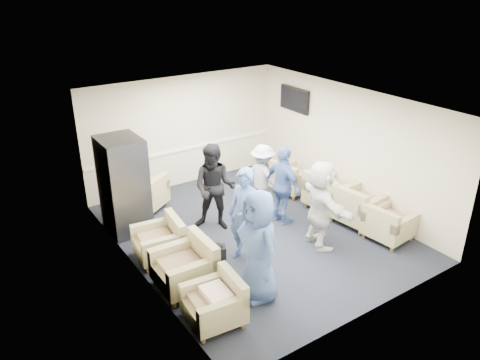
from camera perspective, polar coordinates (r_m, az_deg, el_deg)
floor at (r=9.65m, az=1.79°, el=-6.34°), size 6.00×6.00×0.00m
ceiling at (r=8.61m, az=2.02°, el=9.37°), size 6.00×6.00×0.00m
back_wall at (r=11.46m, az=-6.90°, el=5.91°), size 5.00×0.02×2.70m
front_wall at (r=7.09m, az=16.25°, el=-6.83°), size 5.00×0.02×2.70m
left_wall at (r=7.97m, az=-12.90°, el=-2.85°), size 0.02×6.00×2.70m
right_wall at (r=10.60m, az=12.99°, el=3.96°), size 0.02×6.00×2.70m
chair_rail at (r=11.59m, az=-6.75°, el=3.77°), size 4.98×0.04×0.06m
tv at (r=11.60m, az=6.65°, el=9.73°), size 0.10×1.00×0.58m
armchair_left_near at (r=7.26m, az=-2.83°, el=-14.82°), size 0.87×0.87×0.64m
armchair_left_mid at (r=7.97m, az=-6.44°, el=-10.62°), size 0.93×0.93×0.73m
armchair_left_far at (r=8.81m, az=-9.53°, el=-7.43°), size 0.91×0.91×0.66m
armchair_right_near at (r=9.67m, az=17.52°, el=-5.30°), size 0.88×0.88×0.64m
armchair_right_midnear at (r=10.10m, az=13.96°, el=-3.25°), size 1.02×1.02×0.74m
armchair_right_midfar at (r=10.55m, az=10.83°, el=-1.68°), size 1.01×1.01×0.75m
armchair_right_far at (r=11.27m, az=6.30°, el=0.09°), size 0.93×0.93×0.67m
armchair_corner at (r=10.59m, az=-11.36°, el=-1.87°), size 1.17×1.17×0.68m
vending_machine at (r=9.60m, az=-13.97°, el=-0.61°), size 0.80×0.94×1.98m
backpack at (r=8.47m, az=-2.75°, el=-9.06°), size 0.35×0.30×0.49m
pillow at (r=7.16m, az=-2.93°, el=-13.73°), size 0.39×0.50×0.14m
person_front_left at (r=7.39m, az=2.21°, el=-8.08°), size 0.64×0.95×1.89m
person_mid_left at (r=8.36m, az=0.57°, el=-4.37°), size 0.63×0.77×1.80m
person_back_left at (r=9.41m, az=-3.11°, el=-0.93°), size 1.12×1.10×1.82m
person_back_right at (r=10.29m, az=2.77°, el=0.34°), size 0.75×1.06×1.50m
person_mid_right at (r=9.67m, az=5.28°, el=-0.71°), size 0.46×1.01×1.69m
person_front_right at (r=8.93m, az=9.84°, el=-2.94°), size 0.90×1.71×1.76m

